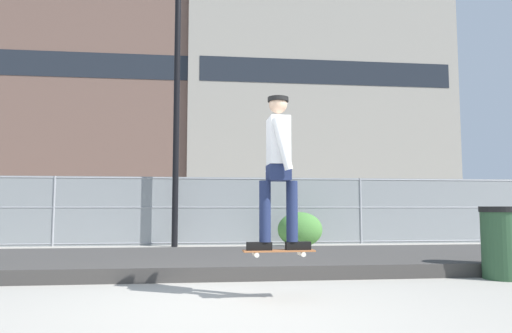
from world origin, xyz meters
name	(u,v)px	position (x,y,z in m)	size (l,w,h in m)	color
ground_plane	(229,310)	(0.00, 0.00, 0.00)	(120.00, 120.00, 0.00)	#9E998E
gravel_berm	(218,261)	(0.00, 3.42, 0.10)	(17.76, 3.36, 0.20)	#3D3A38
skateboard	(279,251)	(0.58, 0.46, 0.53)	(0.80, 0.22, 0.07)	#9E5B33
skater	(278,161)	(0.58, 0.46, 1.54)	(0.72, 0.58, 1.75)	black
chain_fence	(213,211)	(0.00, 8.14, 0.93)	(25.18, 0.06, 1.85)	gray
street_lamp	(177,73)	(-0.99, 7.62, 4.59)	(0.44, 0.44, 7.47)	black
parked_car_near	(62,213)	(-5.02, 11.72, 0.84)	(4.45, 2.04, 1.66)	maroon
library_building	(84,106)	(-13.18, 46.65, 11.96)	(29.26, 11.25, 23.91)	brown
office_block	(313,113)	(12.21, 47.06, 11.86)	(28.16, 13.27, 23.72)	gray
shrub_center	(300,229)	(2.23, 7.18, 0.45)	(1.16, 0.95, 0.90)	#477F38
trash_bin	(502,242)	(4.00, 1.56, 0.52)	(0.59, 0.59, 1.03)	#2D5133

